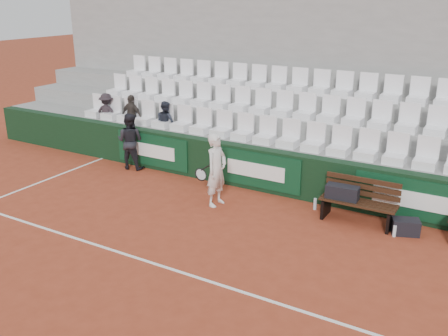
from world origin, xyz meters
TOP-DOWN VIEW (x-y plane):
  - ground at (0.00, 0.00)m, footprint 80.00×80.00m
  - court_baseline at (0.00, 0.00)m, footprint 18.00×0.06m
  - back_barrier at (0.07, 3.99)m, footprint 18.00×0.34m
  - grandstand_tier_front at (0.00, 4.62)m, footprint 18.00×0.95m
  - grandstand_tier_mid at (0.00, 5.58)m, footprint 18.00×0.95m
  - grandstand_tier_back at (0.00, 6.53)m, footprint 18.00×0.95m
  - grandstand_rear_wall at (0.00, 7.15)m, footprint 18.00×0.30m
  - seat_row_front at (0.00, 4.45)m, footprint 11.90×0.44m
  - seat_row_mid at (0.00, 5.40)m, footprint 11.90×0.44m
  - seat_row_back at (0.00, 6.35)m, footprint 11.90×0.44m
  - bench_left at (2.31, 3.35)m, footprint 1.50×0.56m
  - sports_bag_left at (1.98, 3.34)m, footprint 0.66×0.31m
  - sports_bag_ground at (3.26, 3.30)m, footprint 0.58×0.46m
  - water_bottle_near at (1.36, 3.53)m, footprint 0.07×0.07m
  - water_bottle_far at (3.10, 3.09)m, footprint 0.07×0.07m
  - tennis_player at (-0.59, 2.71)m, footprint 0.71×0.61m
  - ball_kid at (-3.76, 3.65)m, footprint 0.82×0.69m
  - spectator_a at (-5.30, 4.50)m, footprint 0.82×0.59m
  - spectator_b at (-4.38, 4.50)m, footprint 0.72×0.33m
  - spectator_c at (-3.23, 4.50)m, footprint 0.66×0.59m

SIDE VIEW (x-z plane):
  - ground at x=0.00m, z-range 0.00..0.00m
  - court_baseline at x=0.00m, z-range 0.00..0.01m
  - water_bottle_far at x=3.10m, z-range 0.00..0.23m
  - water_bottle_near at x=1.36m, z-range 0.00..0.25m
  - sports_bag_ground at x=3.26m, z-range 0.00..0.30m
  - bench_left at x=2.31m, z-range 0.00..0.45m
  - grandstand_tier_front at x=0.00m, z-range 0.00..1.00m
  - back_barrier at x=0.07m, z-range 0.00..1.00m
  - sports_bag_left at x=1.98m, z-range 0.45..0.73m
  - grandstand_tier_mid at x=0.00m, z-range 0.00..1.45m
  - ball_kid at x=-3.76m, z-range 0.00..1.48m
  - tennis_player at x=-0.59m, z-range 0.00..1.59m
  - grandstand_tier_back at x=0.00m, z-range 0.00..1.90m
  - seat_row_front at x=0.00m, z-range 1.00..1.63m
  - spectator_c at x=-3.23m, z-range 1.00..2.14m
  - spectator_a at x=-5.30m, z-range 1.00..2.15m
  - spectator_b at x=-4.38m, z-range 1.00..2.20m
  - seat_row_mid at x=0.00m, z-range 1.45..2.08m
  - grandstand_rear_wall at x=0.00m, z-range 0.00..4.40m
  - seat_row_back at x=0.00m, z-range 1.90..2.53m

